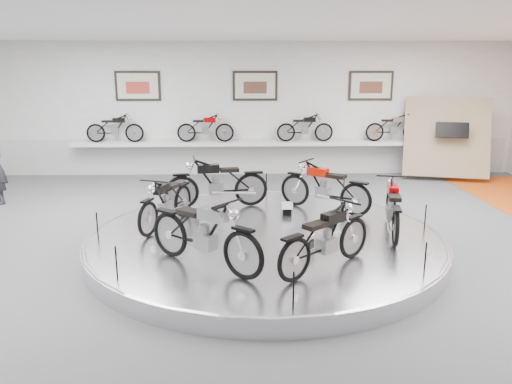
{
  "coord_description": "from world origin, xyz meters",
  "views": [
    {
      "loc": [
        -0.42,
        -8.31,
        3.23
      ],
      "look_at": [
        -0.16,
        0.6,
        1.0
      ],
      "focal_mm": 35.0,
      "sensor_mm": 36.0,
      "label": 1
    }
  ],
  "objects_px": {
    "display_platform": "(265,241)",
    "bike_d": "(204,232)",
    "bike_f": "(393,207)",
    "bike_b": "(217,182)",
    "bike_c": "(166,201)",
    "shelf": "(255,143)",
    "bike_a": "(325,187)",
    "bike_e": "(326,237)"
  },
  "relations": [
    {
      "from": "display_platform",
      "to": "bike_d",
      "type": "distance_m",
      "value": 1.96
    },
    {
      "from": "display_platform",
      "to": "bike_d",
      "type": "bearing_deg",
      "value": -122.31
    },
    {
      "from": "bike_d",
      "to": "bike_f",
      "type": "height_order",
      "value": "bike_d"
    },
    {
      "from": "display_platform",
      "to": "bike_b",
      "type": "relative_size",
      "value": 3.42
    },
    {
      "from": "bike_b",
      "to": "bike_f",
      "type": "height_order",
      "value": "bike_b"
    },
    {
      "from": "bike_c",
      "to": "bike_f",
      "type": "xyz_separation_m",
      "value": [
        4.13,
        -0.58,
        0.01
      ]
    },
    {
      "from": "bike_c",
      "to": "bike_d",
      "type": "distance_m",
      "value": 2.23
    },
    {
      "from": "display_platform",
      "to": "bike_d",
      "type": "height_order",
      "value": "bike_d"
    },
    {
      "from": "display_platform",
      "to": "bike_d",
      "type": "xyz_separation_m",
      "value": [
        -0.98,
        -1.55,
        0.7
      ]
    },
    {
      "from": "shelf",
      "to": "bike_c",
      "type": "bearing_deg",
      "value": -107.41
    },
    {
      "from": "bike_d",
      "to": "bike_a",
      "type": "bearing_deg",
      "value": 91.69
    },
    {
      "from": "bike_c",
      "to": "bike_d",
      "type": "bearing_deg",
      "value": 43.76
    },
    {
      "from": "bike_b",
      "to": "bike_e",
      "type": "height_order",
      "value": "bike_b"
    },
    {
      "from": "bike_b",
      "to": "bike_f",
      "type": "xyz_separation_m",
      "value": [
        3.24,
        -1.85,
        -0.05
      ]
    },
    {
      "from": "bike_b",
      "to": "bike_f",
      "type": "bearing_deg",
      "value": 141.52
    },
    {
      "from": "display_platform",
      "to": "shelf",
      "type": "relative_size",
      "value": 0.58
    },
    {
      "from": "bike_a",
      "to": "display_platform",
      "type": "bearing_deg",
      "value": 84.21
    },
    {
      "from": "shelf",
      "to": "bike_b",
      "type": "relative_size",
      "value": 5.88
    },
    {
      "from": "bike_e",
      "to": "bike_d",
      "type": "bearing_deg",
      "value": 134.94
    },
    {
      "from": "shelf",
      "to": "bike_f",
      "type": "relative_size",
      "value": 6.49
    },
    {
      "from": "shelf",
      "to": "bike_d",
      "type": "xyz_separation_m",
      "value": [
        -0.98,
        -7.95,
        -0.15
      ]
    },
    {
      "from": "bike_b",
      "to": "bike_c",
      "type": "relative_size",
      "value": 1.12
    },
    {
      "from": "display_platform",
      "to": "bike_c",
      "type": "bearing_deg",
      "value": 164.67
    },
    {
      "from": "bike_c",
      "to": "bike_d",
      "type": "relative_size",
      "value": 0.89
    },
    {
      "from": "shelf",
      "to": "bike_b",
      "type": "distance_m",
      "value": 4.73
    },
    {
      "from": "shelf",
      "to": "bike_c",
      "type": "relative_size",
      "value": 6.61
    },
    {
      "from": "bike_c",
      "to": "bike_a",
      "type": "bearing_deg",
      "value": 127.47
    },
    {
      "from": "shelf",
      "to": "bike_d",
      "type": "height_order",
      "value": "bike_d"
    },
    {
      "from": "bike_a",
      "to": "bike_e",
      "type": "bearing_deg",
      "value": 117.44
    },
    {
      "from": "bike_f",
      "to": "bike_b",
      "type": "bearing_deg",
      "value": 71.89
    },
    {
      "from": "shelf",
      "to": "bike_c",
      "type": "height_order",
      "value": "bike_c"
    },
    {
      "from": "bike_a",
      "to": "bike_e",
      "type": "xyz_separation_m",
      "value": [
        -0.49,
        -3.13,
        -0.03
      ]
    },
    {
      "from": "shelf",
      "to": "bike_b",
      "type": "xyz_separation_m",
      "value": [
        -0.95,
        -4.63,
        -0.15
      ]
    },
    {
      "from": "display_platform",
      "to": "bike_f",
      "type": "bearing_deg",
      "value": -1.88
    },
    {
      "from": "display_platform",
      "to": "bike_b",
      "type": "bearing_deg",
      "value": 118.32
    },
    {
      "from": "bike_d",
      "to": "bike_e",
      "type": "bearing_deg",
      "value": 34.85
    },
    {
      "from": "shelf",
      "to": "bike_e",
      "type": "bearing_deg",
      "value": -84.23
    },
    {
      "from": "bike_d",
      "to": "bike_f",
      "type": "relative_size",
      "value": 1.1
    },
    {
      "from": "shelf",
      "to": "bike_e",
      "type": "height_order",
      "value": "bike_e"
    },
    {
      "from": "display_platform",
      "to": "bike_f",
      "type": "relative_size",
      "value": 3.77
    },
    {
      "from": "bike_f",
      "to": "bike_a",
      "type": "bearing_deg",
      "value": 44.43
    },
    {
      "from": "bike_f",
      "to": "bike_e",
      "type": "bearing_deg",
      "value": 149.11
    }
  ]
}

